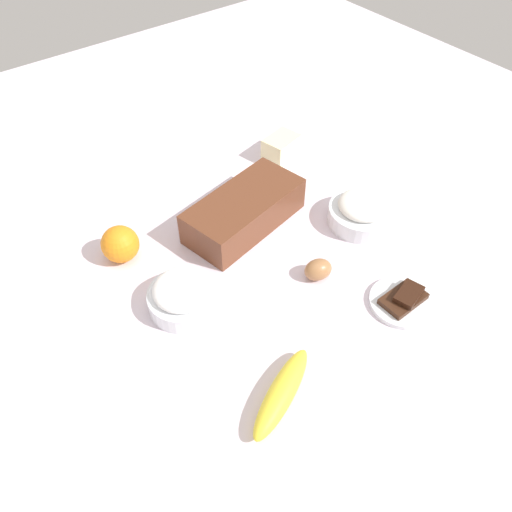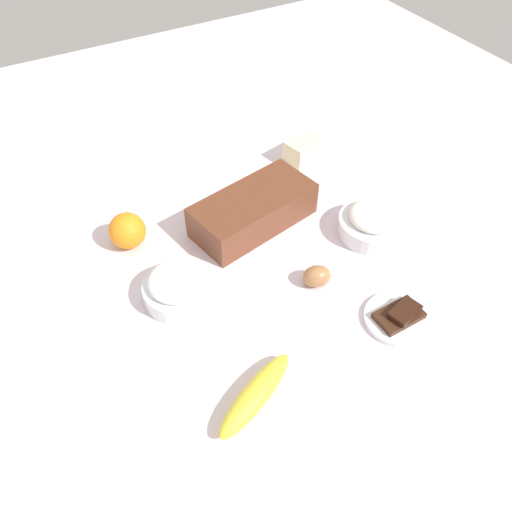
{
  "view_description": "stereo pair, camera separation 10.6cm",
  "coord_description": "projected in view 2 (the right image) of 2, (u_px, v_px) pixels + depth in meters",
  "views": [
    {
      "loc": [
        -0.45,
        -0.58,
        0.81
      ],
      "look_at": [
        0.0,
        0.0,
        0.04
      ],
      "focal_mm": 36.26,
      "sensor_mm": 36.0,
      "label": 1
    },
    {
      "loc": [
        -0.36,
        -0.64,
        0.81
      ],
      "look_at": [
        0.0,
        0.0,
        0.04
      ],
      "focal_mm": 36.26,
      "sensor_mm": 36.0,
      "label": 2
    }
  ],
  "objects": [
    {
      "name": "loaf_pan",
      "position": [
        253.0,
        210.0,
        1.16
      ],
      "size": [
        0.3,
        0.18,
        0.08
      ],
      "rotation": [
        0.0,
        0.0,
        0.2
      ],
      "color": "brown",
      "rests_on": "ground_plane"
    },
    {
      "name": "chocolate_plate",
      "position": [
        399.0,
        317.0,
        0.99
      ],
      "size": [
        0.13,
        0.13,
        0.03
      ],
      "color": "white",
      "rests_on": "ground_plane"
    },
    {
      "name": "orange_fruit",
      "position": [
        127.0,
        231.0,
        1.11
      ],
      "size": [
        0.08,
        0.08,
        0.08
      ],
      "primitive_type": "sphere",
      "color": "orange",
      "rests_on": "ground_plane"
    },
    {
      "name": "banana",
      "position": [
        256.0,
        394.0,
        0.87
      ],
      "size": [
        0.19,
        0.12,
        0.04
      ],
      "primitive_type": "ellipsoid",
      "rotation": [
        0.0,
        0.0,
        3.57
      ],
      "color": "yellow",
      "rests_on": "ground_plane"
    },
    {
      "name": "sugar_bowl",
      "position": [
        178.0,
        287.0,
        1.01
      ],
      "size": [
        0.14,
        0.14,
        0.07
      ],
      "color": "white",
      "rests_on": "ground_plane"
    },
    {
      "name": "ground_plane",
      "position": [
        256.0,
        272.0,
        1.1
      ],
      "size": [
        2.4,
        2.4,
        0.02
      ],
      "primitive_type": "cube",
      "color": "silver"
    },
    {
      "name": "egg_near_butter",
      "position": [
        317.0,
        276.0,
        1.05
      ],
      "size": [
        0.07,
        0.06,
        0.04
      ],
      "primitive_type": "ellipsoid",
      "rotation": [
        0.0,
        1.57,
        6.02
      ],
      "color": "#A06B41",
      "rests_on": "ground_plane"
    },
    {
      "name": "butter_block",
      "position": [
        303.0,
        150.0,
        1.34
      ],
      "size": [
        0.1,
        0.08,
        0.06
      ],
      "primitive_type": "cube",
      "rotation": [
        0.0,
        0.0,
        0.22
      ],
      "color": "#F4EDB2",
      "rests_on": "ground_plane"
    },
    {
      "name": "flour_bowl",
      "position": [
        373.0,
        222.0,
        1.14
      ],
      "size": [
        0.15,
        0.15,
        0.07
      ],
      "color": "white",
      "rests_on": "ground_plane"
    }
  ]
}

